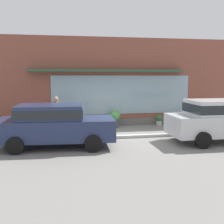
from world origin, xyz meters
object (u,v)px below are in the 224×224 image
(potted_plant_by_entrance, at_px, (92,123))
(potted_plant_window_left, at_px, (15,118))
(potted_plant_trailing_edge, at_px, (115,117))
(parked_car_silver, at_px, (223,118))
(potted_plant_corner_tall, at_px, (159,120))
(parked_car_navy, at_px, (54,123))
(fire_hydrant, at_px, (75,124))
(pedestrian_with_handbag, at_px, (57,112))

(potted_plant_by_entrance, xyz_separation_m, potted_plant_window_left, (-3.68, 0.11, 0.31))
(potted_plant_window_left, xyz_separation_m, potted_plant_trailing_edge, (4.87, -0.01, -0.08))
(parked_car_silver, relative_size, potted_plant_trailing_edge, 4.94)
(potted_plant_by_entrance, bearing_deg, parked_car_silver, -39.06)
(potted_plant_corner_tall, height_order, potted_plant_trailing_edge, potted_plant_trailing_edge)
(parked_car_navy, bearing_deg, potted_plant_trailing_edge, 53.88)
(fire_hydrant, distance_m, pedestrian_with_handbag, 1.07)
(pedestrian_with_handbag, xyz_separation_m, parked_car_silver, (6.53, -2.93, -0.05))
(fire_hydrant, xyz_separation_m, potted_plant_trailing_edge, (2.13, 1.56, 0.03))
(parked_car_navy, bearing_deg, potted_plant_window_left, 120.77)
(potted_plant_corner_tall, xyz_separation_m, potted_plant_trailing_edge, (-2.44, -0.16, 0.23))
(parked_car_silver, height_order, potted_plant_corner_tall, parked_car_silver)
(fire_hydrant, bearing_deg, parked_car_navy, -113.59)
(parked_car_silver, height_order, potted_plant_window_left, parked_car_silver)
(potted_plant_corner_tall, relative_size, potted_plant_trailing_edge, 0.61)
(parked_car_silver, relative_size, parked_car_navy, 1.03)
(parked_car_navy, bearing_deg, potted_plant_corner_tall, 38.50)
(potted_plant_window_left, bearing_deg, potted_plant_trailing_edge, -0.07)
(potted_plant_corner_tall, bearing_deg, parked_car_navy, -145.30)
(pedestrian_with_handbag, distance_m, potted_plant_by_entrance, 2.10)
(potted_plant_window_left, bearing_deg, potted_plant_corner_tall, 1.25)
(parked_car_silver, relative_size, potted_plant_corner_tall, 8.16)
(potted_plant_corner_tall, distance_m, potted_plant_trailing_edge, 2.45)
(pedestrian_with_handbag, distance_m, parked_car_silver, 7.16)
(parked_car_silver, bearing_deg, pedestrian_with_handbag, 156.91)
(parked_car_silver, relative_size, potted_plant_by_entrance, 7.40)
(parked_car_silver, distance_m, potted_plant_corner_tall, 4.37)
(fire_hydrant, bearing_deg, potted_plant_trailing_edge, 36.20)
(fire_hydrant, height_order, pedestrian_with_handbag, pedestrian_with_handbag)
(fire_hydrant, bearing_deg, pedestrian_with_handbag, 148.06)
(fire_hydrant, xyz_separation_m, potted_plant_window_left, (-2.75, 1.56, 0.10))
(parked_car_navy, height_order, potted_plant_corner_tall, parked_car_navy)
(pedestrian_with_handbag, height_order, parked_car_navy, pedestrian_with_handbag)
(pedestrian_with_handbag, bearing_deg, potted_plant_trailing_edge, -35.12)
(parked_car_silver, bearing_deg, parked_car_navy, 177.89)
(potted_plant_trailing_edge, bearing_deg, fire_hydrant, -143.80)
(pedestrian_with_handbag, bearing_deg, parked_car_silver, -79.20)
(fire_hydrant, height_order, parked_car_silver, parked_car_silver)
(parked_car_silver, bearing_deg, potted_plant_by_entrance, 142.06)
(potted_plant_corner_tall, distance_m, potted_plant_window_left, 7.32)
(parked_car_silver, xyz_separation_m, potted_plant_by_entrance, (-4.79, 3.89, -0.65))
(potted_plant_by_entrance, bearing_deg, parked_car_navy, -117.64)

